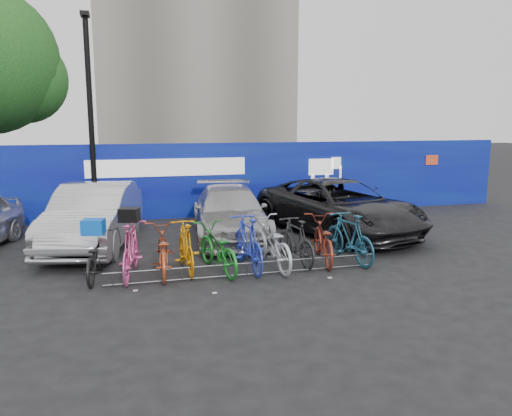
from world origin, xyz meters
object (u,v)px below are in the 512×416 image
object	(u,v)px
car_2	(230,212)
bike_5	(248,243)
car_3	(339,207)
bike_4	(217,249)
car_1	(94,216)
bike_6	(271,243)
bike_9	(349,238)
bike_7	(296,241)
bike_1	(131,250)
bike_2	(162,251)
bike_3	(186,247)
bike_8	(323,240)
bike_rack	(247,269)
lamppost	(91,115)
bike_0	(95,257)

from	to	relation	value
car_2	bike_5	world-z (taller)	car_2
car_3	bike_4	bearing A→B (deg)	-160.33
car_1	bike_6	size ratio (longest dim) A/B	2.32
car_2	bike_9	xyz separation A→B (m)	(2.06, -3.04, -0.12)
car_3	bike_7	xyz separation A→B (m)	(-2.13, -2.55, -0.24)
car_2	bike_9	bearing A→B (deg)	-49.69
bike_1	bike_2	size ratio (longest dim) A/B	1.01
bike_3	bike_7	bearing A→B (deg)	177.56
bike_2	bike_8	size ratio (longest dim) A/B	0.98
bike_7	bike_rack	bearing A→B (deg)	18.94
bike_8	bike_3	bearing A→B (deg)	10.75
lamppost	bike_2	distance (m)	6.27
bike_5	bike_9	xyz separation A→B (m)	(2.31, -0.00, -0.02)
bike_2	bike_7	size ratio (longest dim) A/B	1.12
car_2	bike_5	distance (m)	3.05
bike_0	bike_8	xyz separation A→B (m)	(4.83, -0.02, 0.06)
bike_rack	bike_9	world-z (taller)	bike_9
car_1	bike_6	distance (m)	4.70
bike_6	car_1	bearing A→B (deg)	-42.96
bike_0	bike_5	distance (m)	3.09
car_1	bike_9	world-z (taller)	car_1
car_2	bike_6	world-z (taller)	car_2
lamppost	car_3	bearing A→B (deg)	-23.15
car_3	bike_3	xyz separation A→B (m)	(-4.54, -2.54, -0.22)
bike_0	bike_9	world-z (taller)	bike_9
bike_4	bike_rack	bearing A→B (deg)	125.40
car_3	bike_9	bearing A→B (deg)	-124.34
bike_rack	bike_8	size ratio (longest dim) A/B	2.88
lamppost	bike_6	bearing A→B (deg)	-54.98
bike_1	bike_3	world-z (taller)	bike_1
car_2	bike_8	distance (m)	3.26
bike_3	bike_1	bearing A→B (deg)	3.33
bike_9	bike_6	bearing A→B (deg)	-10.41
bike_3	bike_8	world-z (taller)	bike_3
car_1	car_3	xyz separation A→B (m)	(6.49, -0.15, -0.03)
bike_6	bike_7	xyz separation A→B (m)	(0.61, 0.14, -0.03)
bike_6	bike_7	size ratio (longest dim) A/B	1.20
bike_4	bike_8	distance (m)	2.41
bike_2	bike_5	bearing A→B (deg)	178.66
lamppost	bike_5	size ratio (longest dim) A/B	3.17
bike_3	bike_7	xyz separation A→B (m)	(2.40, -0.01, -0.02)
lamppost	bike_5	world-z (taller)	lamppost
lamppost	car_3	xyz separation A→B (m)	(6.60, -2.82, -2.52)
lamppost	bike_rack	world-z (taller)	lamppost
car_1	bike_3	bearing A→B (deg)	-43.29
car_1	bike_9	distance (m)	6.24
car_2	bike_9	distance (m)	3.68
bike_0	bike_5	size ratio (longest dim) A/B	0.90
bike_4	bike_9	size ratio (longest dim) A/B	1.03
car_1	bike_2	size ratio (longest dim) A/B	2.50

